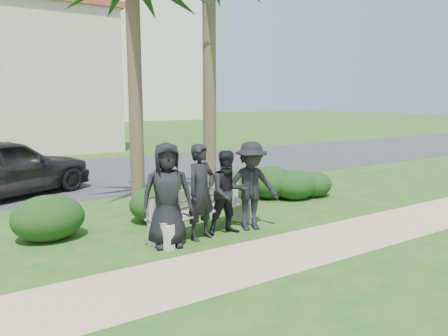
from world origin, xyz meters
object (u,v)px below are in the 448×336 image
(park_bench, at_px, (204,214))
(man_a, at_px, (167,195))
(man_b, at_px, (201,192))
(man_c, at_px, (228,193))
(car_a, at_px, (2,168))
(man_d, at_px, (251,186))

(park_bench, bearing_deg, man_a, -175.87)
(man_b, bearing_deg, man_c, -16.14)
(park_bench, relative_size, man_a, 1.38)
(car_a, bearing_deg, man_b, 178.91)
(park_bench, distance_m, car_a, 6.30)
(man_b, bearing_deg, park_bench, 35.88)
(man_c, relative_size, car_a, 0.34)
(man_d, bearing_deg, car_a, 139.29)
(park_bench, height_order, man_c, man_c)
(park_bench, xyz_separation_m, man_c, (0.36, -0.30, 0.43))
(man_d, xyz_separation_m, car_a, (-3.73, 5.93, -0.08))
(man_c, bearing_deg, man_a, -168.74)
(man_c, bearing_deg, man_d, 9.24)
(car_a, bearing_deg, man_c, -176.49)
(man_a, xyz_separation_m, man_b, (0.71, 0.03, -0.03))
(park_bench, distance_m, man_b, 0.63)
(man_b, xyz_separation_m, car_a, (-2.60, 5.90, -0.08))
(man_a, height_order, car_a, man_a)
(man_a, bearing_deg, man_c, 17.25)
(man_b, bearing_deg, man_a, 167.59)
(park_bench, bearing_deg, car_a, 102.08)
(man_a, relative_size, man_c, 1.14)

